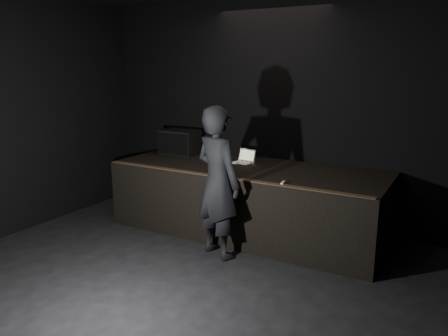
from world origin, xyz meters
TOP-DOWN VIEW (x-y plane):
  - ground at (0.00, 0.00)m, footprint 7.00×7.00m
  - room_walls at (0.00, 0.00)m, footprint 6.10×7.10m
  - stage_riser at (0.00, 2.73)m, footprint 4.00×1.50m
  - riser_lip at (0.00, 2.02)m, footprint 3.92×0.10m
  - stage_monitor at (-1.44, 3.03)m, footprint 0.62×0.47m
  - cable at (-0.41, 3.23)m, footprint 0.81×0.57m
  - laptop at (-0.18, 2.96)m, footprint 0.33×0.30m
  - beer_can at (-0.16, 2.19)m, footprint 0.06×0.06m
  - plastic_cup at (0.08, 2.70)m, footprint 0.08×0.08m
  - wii_remote at (0.80, 2.10)m, footprint 0.05×0.14m
  - person at (0.04, 1.78)m, footprint 0.84×0.69m

SIDE VIEW (x-z plane):
  - ground at x=0.00m, z-range 0.00..0.00m
  - stage_riser at x=0.00m, z-range 0.00..1.00m
  - person at x=0.04m, z-range 0.00..1.98m
  - riser_lip at x=0.00m, z-range 1.00..1.01m
  - cable at x=-0.41m, z-range 1.00..1.02m
  - wii_remote at x=0.80m, z-range 1.00..1.03m
  - plastic_cup at x=0.08m, z-range 1.00..1.10m
  - laptop at x=-0.18m, z-range 0.95..1.15m
  - beer_can at x=-0.16m, z-range 1.00..1.14m
  - stage_monitor at x=-1.44m, z-range 1.00..1.41m
  - room_walls at x=0.00m, z-range 0.26..3.78m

